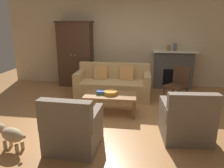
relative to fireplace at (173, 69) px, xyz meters
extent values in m
plane|color=#B27A47|center=(-1.55, -2.30, -0.57)|extent=(9.60, 9.60, 0.00)
cube|color=beige|center=(-1.55, 0.25, 0.83)|extent=(7.20, 0.10, 2.80)
cube|color=#4C4947|center=(0.00, 0.00, -0.03)|extent=(1.10, 0.36, 1.08)
cube|color=black|center=(0.00, -0.18, -0.23)|extent=(0.60, 0.01, 0.52)
cube|color=white|center=(0.00, -0.02, 0.53)|extent=(1.26, 0.48, 0.04)
cube|color=#472D1E|center=(-2.95, -0.08, 0.38)|extent=(1.00, 0.52, 1.89)
cube|color=#3C271A|center=(-2.95, -0.08, 1.35)|extent=(1.06, 0.55, 0.06)
sphere|color=#ADAFB5|center=(-3.01, -0.35, 0.42)|extent=(0.04, 0.04, 0.04)
sphere|color=#ADAFB5|center=(-2.89, -0.35, 0.42)|extent=(0.04, 0.04, 0.04)
cube|color=tan|center=(-1.68, -1.10, -0.35)|extent=(1.90, 0.84, 0.44)
cube|color=tan|center=(-1.67, -0.76, 0.08)|extent=(1.90, 0.18, 0.42)
cube|color=tan|center=(-2.56, -1.10, -0.02)|extent=(0.16, 0.80, 0.22)
cube|color=tan|center=(-0.80, -1.10, -0.02)|extent=(0.16, 0.80, 0.22)
cube|color=tan|center=(-2.02, -0.90, 0.04)|extent=(0.36, 0.19, 0.37)
cube|color=tan|center=(-1.32, -0.90, 0.04)|extent=(0.36, 0.19, 0.37)
cube|color=olive|center=(-1.59, -2.13, -0.17)|extent=(1.10, 0.60, 0.05)
cube|color=brown|center=(-2.10, -2.39, -0.38)|extent=(0.06, 0.06, 0.37)
cube|color=brown|center=(-1.08, -2.39, -0.38)|extent=(0.06, 0.06, 0.37)
cube|color=brown|center=(-2.10, -1.87, -0.38)|extent=(0.06, 0.06, 0.37)
cube|color=brown|center=(-1.08, -1.87, -0.38)|extent=(0.06, 0.06, 0.37)
cylinder|color=orange|center=(-1.59, -2.14, -0.11)|extent=(0.29, 0.29, 0.08)
cube|color=#427A4C|center=(-1.77, -2.13, -0.13)|extent=(0.25, 0.18, 0.04)
cube|color=#38569E|center=(-1.76, -2.13, -0.09)|extent=(0.25, 0.19, 0.04)
cylinder|color=olive|center=(-0.18, -0.02, 0.63)|extent=(0.11, 0.11, 0.16)
cylinder|color=#565B66|center=(0.00, -0.02, 0.66)|extent=(0.10, 0.10, 0.21)
cube|color=#756656|center=(-1.96, -3.51, -0.36)|extent=(0.80, 0.80, 0.42)
cube|color=#756656|center=(-1.98, -3.82, 0.08)|extent=(0.77, 0.20, 0.46)
cube|color=#756656|center=(-1.63, -3.53, -0.05)|extent=(0.15, 0.70, 0.20)
cube|color=#756656|center=(-2.29, -3.50, -0.05)|extent=(0.15, 0.70, 0.20)
cube|color=#756656|center=(-0.20, -2.98, -0.36)|extent=(0.81, 0.81, 0.42)
cube|color=#756656|center=(-0.17, -3.29, 0.08)|extent=(0.77, 0.22, 0.46)
cube|color=#756656|center=(0.13, -2.96, -0.05)|extent=(0.17, 0.71, 0.20)
cube|color=#756656|center=(-0.53, -3.01, -0.05)|extent=(0.17, 0.71, 0.20)
cube|color=#472D1E|center=(-0.12, -1.37, -0.14)|extent=(0.62, 0.62, 0.04)
cylinder|color=#472D1E|center=(-0.39, -1.38, -0.36)|extent=(0.04, 0.04, 0.41)
cylinder|color=#472D1E|center=(-0.11, -1.64, -0.36)|extent=(0.04, 0.04, 0.41)
cylinder|color=#472D1E|center=(-0.13, -1.11, -0.36)|extent=(0.04, 0.04, 0.41)
cylinder|color=#472D1E|center=(0.15, -1.37, -0.36)|extent=(0.04, 0.04, 0.41)
cube|color=#472D1E|center=(0.02, -1.23, 0.11)|extent=(0.35, 0.33, 0.45)
ellipsoid|color=tan|center=(-2.87, -3.73, -0.32)|extent=(0.44, 0.30, 0.22)
sphere|color=tan|center=(-3.10, -3.67, -0.26)|extent=(0.15, 0.15, 0.15)
cylinder|color=tan|center=(-3.00, -3.75, -0.50)|extent=(0.06, 0.06, 0.14)
cylinder|color=tan|center=(-2.97, -3.65, -0.50)|extent=(0.06, 0.06, 0.14)
cylinder|color=tan|center=(-2.76, -3.82, -0.50)|extent=(0.06, 0.06, 0.14)
cylinder|color=tan|center=(-2.74, -3.71, -0.50)|extent=(0.06, 0.06, 0.14)
sphere|color=tan|center=(-2.64, -3.79, -0.30)|extent=(0.06, 0.06, 0.06)
camera|label=1|loc=(-0.99, -6.39, 1.30)|focal=34.05mm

